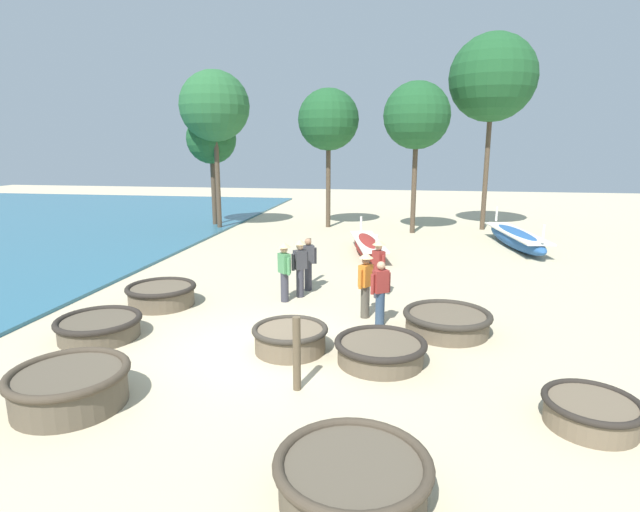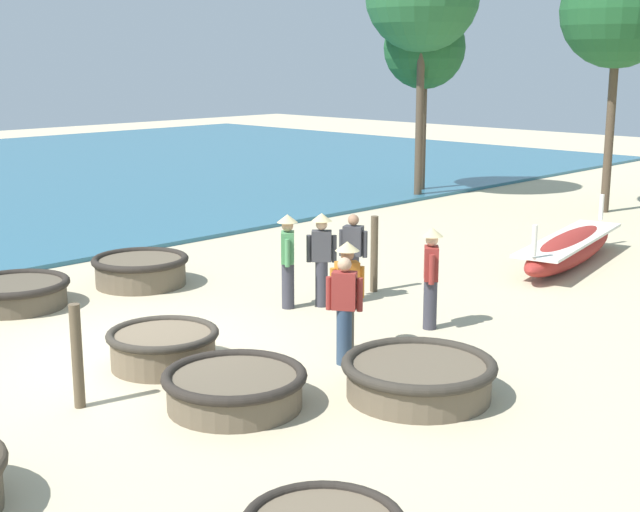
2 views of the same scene
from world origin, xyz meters
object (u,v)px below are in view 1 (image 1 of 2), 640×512
at_px(coracle_far_right, 353,477).
at_px(fisherman_with_hat, 378,265).
at_px(coracle_upturned, 161,294).
at_px(tree_right_mid, 211,139).
at_px(tree_center, 493,78).
at_px(tree_rightmost, 214,107).
at_px(long_boat_red_hull, 368,246).
at_px(fisherman_crouching, 366,281).
at_px(mooring_post_mid_beach, 309,261).
at_px(fisherman_hauling, 300,264).
at_px(coracle_front_right, 99,326).
at_px(tree_tall_back, 328,120).
at_px(tree_leftmost, 417,116).
at_px(coracle_weathered, 290,338).
at_px(fisherman_standing_right, 380,292).
at_px(coracle_front_left, 380,350).
at_px(fisherman_standing_left, 284,268).
at_px(coracle_center, 447,321).
at_px(coracle_far_left, 591,411).
at_px(fisherman_by_coracle, 308,263).
at_px(mooring_post_inland, 297,354).
at_px(coracle_nearest, 70,386).
at_px(long_boat_white_hull, 516,238).

height_order(coracle_far_right, fisherman_with_hat, fisherman_with_hat).
xyz_separation_m(coracle_upturned, tree_right_mid, (-3.60, 13.33, 4.23)).
bearing_deg(tree_center, tree_rightmost, -171.21).
bearing_deg(fisherman_with_hat, long_boat_red_hull, 96.85).
xyz_separation_m(fisherman_crouching, mooring_post_mid_beach, (-1.96, 2.88, -0.24)).
xyz_separation_m(fisherman_hauling, tree_rightmost, (-6.52, 10.99, 5.16)).
xyz_separation_m(coracle_front_right, coracle_far_right, (6.12, -4.29, 0.04)).
distance_m(coracle_front_right, tree_right_mid, 16.65).
relative_size(tree_tall_back, tree_right_mid, 1.21).
relative_size(fisherman_hauling, tree_leftmost, 0.23).
xyz_separation_m(coracle_weathered, tree_tall_back, (-1.64, 16.40, 5.21)).
bearing_deg(tree_center, coracle_far_right, -102.24).
relative_size(coracle_weathered, fisherman_standing_right, 1.02).
bearing_deg(fisherman_crouching, tree_tall_back, 102.14).
xyz_separation_m(coracle_front_left, tree_leftmost, (0.86, 15.55, 5.34)).
height_order(coracle_upturned, mooring_post_mid_beach, mooring_post_mid_beach).
relative_size(fisherman_standing_left, tree_rightmost, 0.21).
bearing_deg(coracle_center, tree_tall_back, 108.55).
distance_m(coracle_far_left, mooring_post_mid_beach, 9.29).
distance_m(tree_center, tree_right_mid, 14.37).
relative_size(coracle_far_left, fisherman_by_coracle, 0.93).
height_order(coracle_upturned, coracle_far_right, coracle_upturned).
bearing_deg(coracle_far_left, coracle_center, 116.73).
bearing_deg(tree_leftmost, mooring_post_inland, -97.61).
bearing_deg(fisherman_standing_left, coracle_weathered, -74.77).
bearing_deg(fisherman_standing_left, coracle_nearest, -109.70).
distance_m(coracle_far_right, fisherman_by_coracle, 9.08).
height_order(coracle_front_right, fisherman_by_coracle, fisherman_by_coracle).
distance_m(coracle_upturned, fisherman_by_coracle, 4.22).
distance_m(coracle_far_right, coracle_center, 6.10).
bearing_deg(fisherman_hauling, coracle_nearest, -110.88).
bearing_deg(fisherman_by_coracle, tree_tall_back, 95.61).
height_order(long_boat_white_hull, tree_center, tree_center).
xyz_separation_m(coracle_nearest, tree_leftmost, (5.84, 18.07, 5.25)).
bearing_deg(tree_tall_back, coracle_center, -71.45).
xyz_separation_m(mooring_post_mid_beach, tree_right_mid, (-7.13, 10.54, 3.83)).
xyz_separation_m(long_boat_white_hull, long_boat_red_hull, (-6.09, -2.49, -0.05)).
distance_m(coracle_front_right, fisherman_with_hat, 7.28).
relative_size(fisherman_by_coracle, tree_rightmost, 0.20).
distance_m(fisherman_standing_right, tree_right_mid, 17.23).
distance_m(coracle_far_left, tree_leftmost, 18.31).
distance_m(long_boat_red_hull, tree_center, 11.37).
xyz_separation_m(coracle_upturned, tree_leftmost, (6.85, 12.84, 5.29)).
distance_m(fisherman_standing_left, tree_leftmost, 13.35).
bearing_deg(fisherman_standing_left, coracle_upturned, -164.69).
distance_m(coracle_weathered, tree_tall_back, 17.28).
relative_size(coracle_center, tree_center, 0.21).
bearing_deg(tree_rightmost, coracle_nearest, -77.20).
relative_size(coracle_far_right, tree_right_mid, 0.33).
distance_m(coracle_far_left, fisherman_crouching, 5.86).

